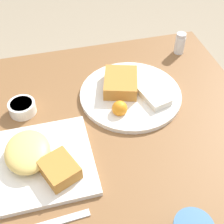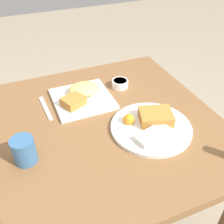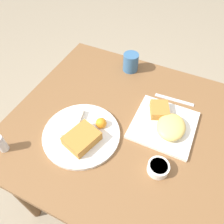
{
  "view_description": "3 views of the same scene",
  "coord_description": "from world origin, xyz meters",
  "px_view_note": "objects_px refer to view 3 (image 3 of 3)",
  "views": [
    {
      "loc": [
        0.53,
        -0.12,
        1.38
      ],
      "look_at": [
        -0.03,
        0.02,
        0.79
      ],
      "focal_mm": 50.0,
      "sensor_mm": 36.0,
      "label": 1
    },
    {
      "loc": [
        0.29,
        0.74,
        1.4
      ],
      "look_at": [
        -0.0,
        0.03,
        0.8
      ],
      "focal_mm": 42.0,
      "sensor_mm": 36.0,
      "label": 2
    },
    {
      "loc": [
        -0.51,
        -0.21,
        1.47
      ],
      "look_at": [
        0.0,
        0.04,
        0.78
      ],
      "focal_mm": 35.0,
      "sensor_mm": 36.0,
      "label": 3
    }
  ],
  "objects_px": {
    "plate_oval_far": "(82,134)",
    "butter_knife": "(174,100)",
    "plate_square_near": "(166,124)",
    "sauce_ramekin": "(158,168)",
    "salt_shaker": "(2,144)",
    "coffee_mug": "(131,62)"
  },
  "relations": [
    {
      "from": "salt_shaker",
      "to": "plate_oval_far",
      "type": "bearing_deg",
      "value": -53.28
    },
    {
      "from": "butter_knife",
      "to": "coffee_mug",
      "type": "bearing_deg",
      "value": -26.68
    },
    {
      "from": "plate_oval_far",
      "to": "coffee_mug",
      "type": "bearing_deg",
      "value": -2.24
    },
    {
      "from": "coffee_mug",
      "to": "butter_knife",
      "type": "bearing_deg",
      "value": -113.63
    },
    {
      "from": "plate_square_near",
      "to": "sauce_ramekin",
      "type": "relative_size",
      "value": 3.23
    },
    {
      "from": "coffee_mug",
      "to": "plate_square_near",
      "type": "bearing_deg",
      "value": -135.96
    },
    {
      "from": "plate_square_near",
      "to": "butter_knife",
      "type": "height_order",
      "value": "plate_square_near"
    },
    {
      "from": "sauce_ramekin",
      "to": "salt_shaker",
      "type": "distance_m",
      "value": 0.57
    },
    {
      "from": "plate_square_near",
      "to": "salt_shaker",
      "type": "relative_size",
      "value": 3.27
    },
    {
      "from": "salt_shaker",
      "to": "coffee_mug",
      "type": "relative_size",
      "value": 0.82
    },
    {
      "from": "salt_shaker",
      "to": "butter_knife",
      "type": "xyz_separation_m",
      "value": [
        0.52,
        -0.52,
        -0.03
      ]
    },
    {
      "from": "salt_shaker",
      "to": "butter_knife",
      "type": "distance_m",
      "value": 0.73
    },
    {
      "from": "plate_oval_far",
      "to": "butter_knife",
      "type": "bearing_deg",
      "value": -39.08
    },
    {
      "from": "plate_square_near",
      "to": "plate_oval_far",
      "type": "relative_size",
      "value": 0.81
    },
    {
      "from": "plate_oval_far",
      "to": "sauce_ramekin",
      "type": "xyz_separation_m",
      "value": [
        -0.01,
        -0.31,
        0.0
      ]
    },
    {
      "from": "sauce_ramekin",
      "to": "salt_shaker",
      "type": "bearing_deg",
      "value": 106.69
    },
    {
      "from": "plate_square_near",
      "to": "sauce_ramekin",
      "type": "bearing_deg",
      "value": -171.09
    },
    {
      "from": "plate_oval_far",
      "to": "butter_knife",
      "type": "height_order",
      "value": "plate_oval_far"
    },
    {
      "from": "salt_shaker",
      "to": "butter_knife",
      "type": "height_order",
      "value": "salt_shaker"
    },
    {
      "from": "plate_square_near",
      "to": "butter_knife",
      "type": "distance_m",
      "value": 0.16
    },
    {
      "from": "sauce_ramekin",
      "to": "salt_shaker",
      "type": "height_order",
      "value": "salt_shaker"
    },
    {
      "from": "plate_square_near",
      "to": "butter_knife",
      "type": "xyz_separation_m",
      "value": [
        0.16,
        0.0,
        -0.02
      ]
    }
  ]
}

